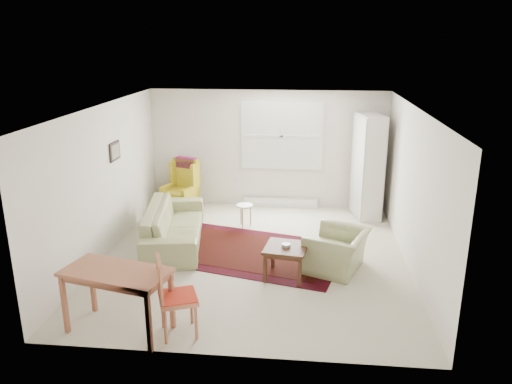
# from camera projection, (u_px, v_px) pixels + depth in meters

# --- Properties ---
(room) EXTENTS (5.04, 5.54, 2.51)m
(room) POSITION_uv_depth(u_px,v_px,m) (257.00, 182.00, 8.22)
(room) COLOR beige
(room) RESTS_ON ground
(rug) EXTENTS (3.38, 2.61, 0.03)m
(rug) POSITION_uv_depth(u_px,v_px,m) (252.00, 252.00, 8.55)
(rug) COLOR black
(rug) RESTS_ON ground
(sofa) EXTENTS (1.29, 2.48, 0.95)m
(sofa) POSITION_uv_depth(u_px,v_px,m) (174.00, 218.00, 8.82)
(sofa) COLOR #8E9462
(sofa) RESTS_ON ground
(armchair) EXTENTS (1.15, 1.22, 0.76)m
(armchair) POSITION_uv_depth(u_px,v_px,m) (337.00, 247.00, 7.83)
(armchair) COLOR #8E9462
(armchair) RESTS_ON ground
(wingback_chair) EXTENTS (0.82, 0.84, 1.08)m
(wingback_chair) POSITION_uv_depth(u_px,v_px,m) (180.00, 185.00, 10.58)
(wingback_chair) COLOR gold
(wingback_chair) RESTS_ON ground
(coffee_table) EXTENTS (0.71, 0.71, 0.51)m
(coffee_table) POSITION_uv_depth(u_px,v_px,m) (286.00, 262.00, 7.62)
(coffee_table) COLOR #3A1F12
(coffee_table) RESTS_ON ground
(stool) EXTENTS (0.41, 0.41, 0.44)m
(stool) POSITION_uv_depth(u_px,v_px,m) (245.00, 215.00, 9.71)
(stool) COLOR white
(stool) RESTS_ON ground
(cabinet) EXTENTS (0.60, 0.91, 2.10)m
(cabinet) POSITION_uv_depth(u_px,v_px,m) (368.00, 167.00, 10.01)
(cabinet) COLOR silver
(cabinet) RESTS_ON ground
(desk) EXTENTS (1.42, 0.95, 0.82)m
(desk) POSITION_uv_depth(u_px,v_px,m) (118.00, 301.00, 6.18)
(desk) COLOR #A76243
(desk) RESTS_ON ground
(desk_chair) EXTENTS (0.59, 0.59, 1.04)m
(desk_chair) POSITION_uv_depth(u_px,v_px,m) (178.00, 296.00, 6.07)
(desk_chair) COLOR #A76243
(desk_chair) RESTS_ON ground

